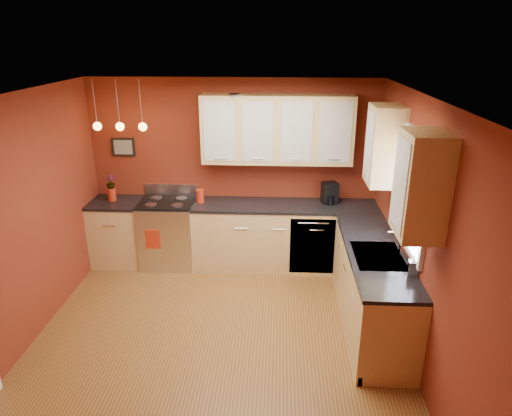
# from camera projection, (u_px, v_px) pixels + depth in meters

# --- Properties ---
(floor) EXTENTS (4.20, 4.20, 0.00)m
(floor) POSITION_uv_depth(u_px,v_px,m) (217.00, 342.00, 4.95)
(floor) COLOR #8F5C29
(floor) RESTS_ON ground
(ceiling) EXTENTS (4.00, 4.20, 0.02)m
(ceiling) POSITION_uv_depth(u_px,v_px,m) (208.00, 98.00, 4.03)
(ceiling) COLOR white
(ceiling) RESTS_ON wall_back
(wall_back) EXTENTS (4.00, 0.02, 2.60)m
(wall_back) POSITION_uv_depth(u_px,v_px,m) (234.00, 172.00, 6.45)
(wall_back) COLOR maroon
(wall_back) RESTS_ON floor
(wall_front) EXTENTS (4.00, 0.02, 2.60)m
(wall_front) POSITION_uv_depth(u_px,v_px,m) (160.00, 386.00, 2.53)
(wall_front) COLOR maroon
(wall_front) RESTS_ON floor
(wall_left) EXTENTS (0.02, 4.20, 2.60)m
(wall_left) POSITION_uv_depth(u_px,v_px,m) (16.00, 228.00, 4.59)
(wall_left) COLOR maroon
(wall_left) RESTS_ON floor
(wall_right) EXTENTS (0.02, 4.20, 2.60)m
(wall_right) POSITION_uv_depth(u_px,v_px,m) (419.00, 237.00, 4.39)
(wall_right) COLOR maroon
(wall_right) RESTS_ON floor
(base_cabinets_back_left) EXTENTS (0.70, 0.60, 0.90)m
(base_cabinets_back_left) POSITION_uv_depth(u_px,v_px,m) (119.00, 233.00, 6.55)
(base_cabinets_back_left) COLOR tan
(base_cabinets_back_left) RESTS_ON floor
(base_cabinets_back_right) EXTENTS (2.54, 0.60, 0.90)m
(base_cabinets_back_right) POSITION_uv_depth(u_px,v_px,m) (284.00, 237.00, 6.44)
(base_cabinets_back_right) COLOR tan
(base_cabinets_back_right) RESTS_ON floor
(base_cabinets_right) EXTENTS (0.60, 2.10, 0.90)m
(base_cabinets_right) POSITION_uv_depth(u_px,v_px,m) (371.00, 288.00, 5.13)
(base_cabinets_right) COLOR tan
(base_cabinets_right) RESTS_ON floor
(counter_back_left) EXTENTS (0.70, 0.62, 0.04)m
(counter_back_left) POSITION_uv_depth(u_px,v_px,m) (115.00, 203.00, 6.39)
(counter_back_left) COLOR black
(counter_back_left) RESTS_ON base_cabinets_back_left
(counter_back_right) EXTENTS (2.54, 0.62, 0.04)m
(counter_back_right) POSITION_uv_depth(u_px,v_px,m) (285.00, 206.00, 6.27)
(counter_back_right) COLOR black
(counter_back_right) RESTS_ON base_cabinets_back_right
(counter_right) EXTENTS (0.62, 2.10, 0.04)m
(counter_right) POSITION_uv_depth(u_px,v_px,m) (375.00, 251.00, 4.96)
(counter_right) COLOR black
(counter_right) RESTS_ON base_cabinets_right
(gas_range) EXTENTS (0.76, 0.64, 1.11)m
(gas_range) POSITION_uv_depth(u_px,v_px,m) (169.00, 232.00, 6.51)
(gas_range) COLOR silver
(gas_range) RESTS_ON floor
(dishwasher_front) EXTENTS (0.60, 0.02, 0.80)m
(dishwasher_front) POSITION_uv_depth(u_px,v_px,m) (312.00, 246.00, 6.15)
(dishwasher_front) COLOR silver
(dishwasher_front) RESTS_ON base_cabinets_back_right
(sink) EXTENTS (0.50, 0.70, 0.33)m
(sink) POSITION_uv_depth(u_px,v_px,m) (378.00, 258.00, 4.82)
(sink) COLOR gray
(sink) RESTS_ON counter_right
(window) EXTENTS (0.06, 1.02, 1.22)m
(window) POSITION_uv_depth(u_px,v_px,m) (413.00, 189.00, 4.53)
(window) COLOR white
(window) RESTS_ON wall_right
(upper_cabinets_back) EXTENTS (2.00, 0.35, 0.90)m
(upper_cabinets_back) POSITION_uv_depth(u_px,v_px,m) (277.00, 129.00, 6.02)
(upper_cabinets_back) COLOR tan
(upper_cabinets_back) RESTS_ON wall_back
(upper_cabinets_right) EXTENTS (0.35, 1.95, 0.90)m
(upper_cabinets_right) POSITION_uv_depth(u_px,v_px,m) (400.00, 162.00, 4.47)
(upper_cabinets_right) COLOR tan
(upper_cabinets_right) RESTS_ON wall_right
(wall_picture) EXTENTS (0.32, 0.03, 0.26)m
(wall_picture) POSITION_uv_depth(u_px,v_px,m) (123.00, 147.00, 6.38)
(wall_picture) COLOR black
(wall_picture) RESTS_ON wall_back
(pendant_lights) EXTENTS (0.71, 0.11, 0.66)m
(pendant_lights) POSITION_uv_depth(u_px,v_px,m) (120.00, 126.00, 5.94)
(pendant_lights) COLOR gray
(pendant_lights) RESTS_ON ceiling
(red_canister) EXTENTS (0.12, 0.12, 0.18)m
(red_canister) POSITION_uv_depth(u_px,v_px,m) (200.00, 196.00, 6.31)
(red_canister) COLOR #AE2812
(red_canister) RESTS_ON counter_back_right
(red_vase) EXTENTS (0.11, 0.11, 0.18)m
(red_vase) POSITION_uv_depth(u_px,v_px,m) (112.00, 194.00, 6.38)
(red_vase) COLOR #AE2812
(red_vase) RESTS_ON counter_back_left
(flowers) EXTENTS (0.13, 0.13, 0.20)m
(flowers) POSITION_uv_depth(u_px,v_px,m) (110.00, 183.00, 6.32)
(flowers) COLOR #AE2812
(flowers) RESTS_ON red_vase
(coffee_maker) EXTENTS (0.24, 0.24, 0.29)m
(coffee_maker) POSITION_uv_depth(u_px,v_px,m) (330.00, 194.00, 6.26)
(coffee_maker) COLOR black
(coffee_maker) RESTS_ON counter_back_right
(soap_pump) EXTENTS (0.12, 0.12, 0.22)m
(soap_pump) POSITION_uv_depth(u_px,v_px,m) (414.00, 264.00, 4.40)
(soap_pump) COLOR white
(soap_pump) RESTS_ON counter_right
(dish_towel) EXTENTS (0.20, 0.01, 0.28)m
(dish_towel) POSITION_uv_depth(u_px,v_px,m) (153.00, 239.00, 6.19)
(dish_towel) COLOR #AE2812
(dish_towel) RESTS_ON gas_range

